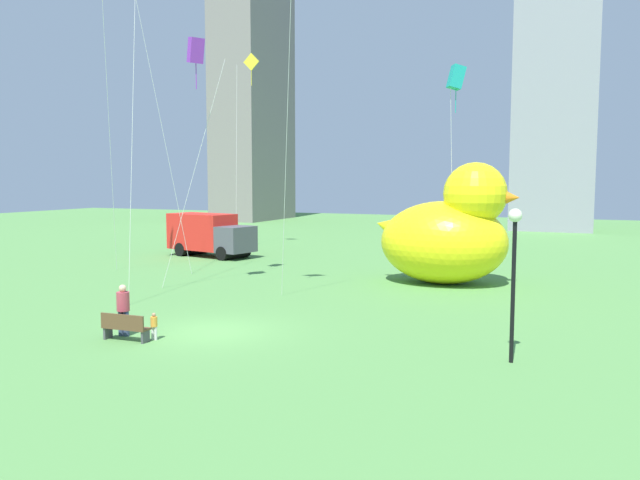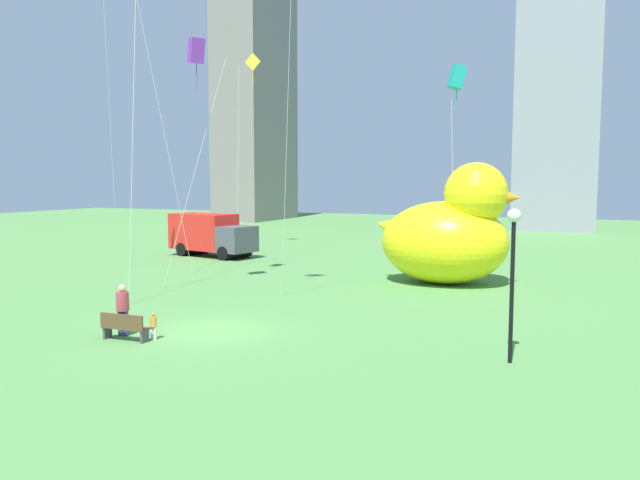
% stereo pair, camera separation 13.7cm
% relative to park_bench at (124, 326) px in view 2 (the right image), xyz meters
% --- Properties ---
extents(ground_plane, '(140.00, 140.00, 0.00)m').
position_rel_park_bench_xyz_m(ground_plane, '(1.92, 2.21, -0.47)').
color(ground_plane, '#518945').
extents(park_bench, '(1.64, 0.52, 0.90)m').
position_rel_park_bench_xyz_m(park_bench, '(0.00, 0.00, 0.00)').
color(park_bench, brown).
rests_on(park_bench, ground).
extents(person_adult, '(0.42, 0.42, 1.72)m').
position_rel_park_bench_xyz_m(person_adult, '(-0.51, 0.56, 0.48)').
color(person_adult, '#38476B').
rests_on(person_adult, ground).
extents(person_child, '(0.22, 0.22, 0.89)m').
position_rel_park_bench_xyz_m(person_child, '(0.76, 0.51, 0.02)').
color(person_child, silver).
rests_on(person_child, ground).
extents(giant_inflatable_duck, '(7.25, 4.65, 6.01)m').
position_rel_park_bench_xyz_m(giant_inflatable_duck, '(7.21, 15.32, 2.08)').
color(giant_inflatable_duck, yellow).
rests_on(giant_inflatable_duck, ground).
extents(lamppost, '(0.38, 0.38, 4.39)m').
position_rel_park_bench_xyz_m(lamppost, '(11.73, 2.44, 2.62)').
color(lamppost, black).
rests_on(lamppost, ground).
extents(box_truck, '(6.62, 3.63, 2.85)m').
position_rel_park_bench_xyz_m(box_truck, '(-9.87, 20.15, 0.98)').
color(box_truck, red).
rests_on(box_truck, ground).
extents(city_skyline, '(67.43, 11.83, 33.36)m').
position_rel_park_bench_xyz_m(city_skyline, '(-2.12, 54.77, 13.83)').
color(city_skyline, gray).
rests_on(city_skyline, ground).
extents(kite_teal, '(1.03, 0.96, 10.74)m').
position_rel_park_bench_xyz_m(kite_teal, '(7.36, 15.66, 9.60)').
color(kite_teal, silver).
rests_on(kite_teal, ground).
extents(kite_yellow, '(2.19, 2.14, 14.33)m').
position_rel_park_bench_xyz_m(kite_yellow, '(-9.69, 25.57, 12.50)').
color(kite_yellow, silver).
rests_on(kite_yellow, ground).
extents(kite_purple, '(2.77, 2.73, 11.54)m').
position_rel_park_bench_xyz_m(kite_purple, '(-2.91, 8.61, 10.39)').
color(kite_purple, silver).
rests_on(kite_purple, ground).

